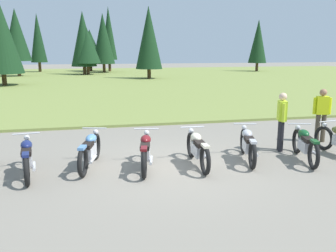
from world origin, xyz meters
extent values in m
plane|color=gray|center=(0.00, 0.00, 0.00)|extent=(140.00, 140.00, 0.00)
cube|color=olive|center=(0.00, 26.96, 0.05)|extent=(80.00, 44.00, 0.10)
cylinder|color=#47331E|center=(1.18, 40.74, 0.80)|extent=(0.36, 0.36, 1.61)
cone|color=#143319|center=(1.18, 40.74, 4.97)|extent=(2.05, 2.05, 6.73)
cylinder|color=#47331E|center=(-1.26, 41.69, 0.72)|extent=(0.36, 0.36, 1.43)
cone|color=#143319|center=(-1.26, 41.69, 3.47)|extent=(3.29, 3.29, 4.08)
cylinder|color=#47331E|center=(-7.68, 41.29, 0.66)|extent=(0.36, 0.36, 1.32)
cone|color=#143319|center=(-7.68, 41.29, 4.35)|extent=(2.04, 2.04, 6.06)
cylinder|color=#47331E|center=(-2.09, 34.79, 0.51)|extent=(0.36, 0.36, 1.03)
cone|color=#143319|center=(-2.09, 34.79, 4.08)|extent=(2.87, 2.87, 6.10)
cylinder|color=#47331E|center=(4.10, 27.14, 0.52)|extent=(0.36, 0.36, 1.04)
cone|color=#143319|center=(4.10, 27.14, 4.01)|extent=(2.59, 2.59, 5.94)
cylinder|color=#47331E|center=(-8.93, 33.42, 0.86)|extent=(0.36, 0.36, 1.71)
cone|color=#143319|center=(-8.93, 33.42, 4.42)|extent=(2.84, 2.84, 5.41)
cylinder|color=#47331E|center=(-8.30, 22.57, 0.52)|extent=(0.36, 0.36, 1.04)
cone|color=#143319|center=(-8.30, 22.57, 3.95)|extent=(3.20, 3.20, 5.82)
cylinder|color=#47331E|center=(20.23, 36.62, 0.59)|extent=(0.36, 0.36, 1.18)
cone|color=#143319|center=(20.23, 36.62, 3.97)|extent=(2.38, 2.38, 5.57)
cylinder|color=#47331E|center=(-1.69, 34.54, 0.69)|extent=(0.36, 0.36, 1.38)
cone|color=#143319|center=(-1.69, 34.54, 3.39)|extent=(2.99, 2.99, 4.03)
cylinder|color=#47331E|center=(0.31, 38.17, 0.59)|extent=(0.36, 0.36, 1.17)
cone|color=#143319|center=(0.31, 38.17, 4.22)|extent=(2.76, 2.76, 6.10)
torus|color=black|center=(-3.51, 0.76, 0.35)|extent=(0.18, 0.71, 0.70)
torus|color=black|center=(-3.34, -0.63, 0.35)|extent=(0.18, 0.71, 0.70)
cube|color=silver|center=(-3.43, 0.07, 0.40)|extent=(0.28, 0.66, 0.28)
ellipsoid|color=navy|center=(-3.45, 0.25, 0.68)|extent=(0.32, 0.51, 0.22)
cube|color=black|center=(-3.40, -0.15, 0.62)|extent=(0.28, 0.50, 0.10)
cube|color=navy|center=(-3.34, -0.63, 0.69)|extent=(0.18, 0.33, 0.06)
cylinder|color=silver|center=(-3.50, 0.66, 0.86)|extent=(0.62, 0.11, 0.03)
sphere|color=silver|center=(-3.51, 0.78, 0.73)|extent=(0.14, 0.14, 0.14)
cylinder|color=silver|center=(-3.25, -0.21, 0.30)|extent=(0.14, 0.55, 0.07)
torus|color=black|center=(-1.85, 1.04, 0.35)|extent=(0.27, 0.70, 0.70)
torus|color=black|center=(-2.19, -0.32, 0.35)|extent=(0.27, 0.70, 0.70)
cube|color=silver|center=(-2.02, 0.36, 0.40)|extent=(0.35, 0.67, 0.28)
ellipsoid|color=#598CC6|center=(-1.97, 0.54, 0.68)|extent=(0.37, 0.53, 0.22)
cube|color=black|center=(-2.07, 0.15, 0.62)|extent=(0.33, 0.52, 0.10)
cube|color=#598CC6|center=(-2.19, -0.32, 0.69)|extent=(0.21, 0.34, 0.06)
cylinder|color=silver|center=(-1.87, 0.95, 0.86)|extent=(0.61, 0.18, 0.03)
sphere|color=silver|center=(-1.84, 1.06, 0.73)|extent=(0.14, 0.14, 0.14)
cylinder|color=silver|center=(-1.95, 0.04, 0.30)|extent=(0.20, 0.55, 0.07)
torus|color=black|center=(-0.56, 0.66, 0.35)|extent=(0.24, 0.71, 0.70)
torus|color=black|center=(-0.84, -0.71, 0.35)|extent=(0.24, 0.71, 0.70)
cube|color=silver|center=(-0.70, -0.02, 0.40)|extent=(0.33, 0.67, 0.28)
ellipsoid|color=maroon|center=(-0.66, 0.16, 0.68)|extent=(0.35, 0.52, 0.22)
cube|color=black|center=(-0.75, -0.24, 0.62)|extent=(0.31, 0.52, 0.10)
cube|color=maroon|center=(-0.84, -0.71, 0.69)|extent=(0.20, 0.34, 0.06)
cylinder|color=silver|center=(-0.58, 0.57, 0.86)|extent=(0.61, 0.16, 0.03)
sphere|color=silver|center=(-0.55, 0.68, 0.73)|extent=(0.14, 0.14, 0.14)
cylinder|color=silver|center=(-0.62, -0.34, 0.30)|extent=(0.18, 0.55, 0.07)
torus|color=black|center=(0.64, 0.62, 0.35)|extent=(0.14, 0.70, 0.70)
torus|color=black|center=(0.57, -0.78, 0.35)|extent=(0.14, 0.70, 0.70)
cube|color=silver|center=(0.60, -0.08, 0.40)|extent=(0.23, 0.65, 0.28)
ellipsoid|color=beige|center=(0.61, 0.10, 0.68)|extent=(0.28, 0.49, 0.22)
cube|color=black|center=(0.59, -0.30, 0.62)|extent=(0.24, 0.49, 0.10)
cube|color=beige|center=(0.57, -0.78, 0.69)|extent=(0.16, 0.33, 0.06)
cylinder|color=silver|center=(0.63, 0.52, 0.86)|extent=(0.62, 0.06, 0.03)
sphere|color=silver|center=(0.64, 0.64, 0.73)|extent=(0.14, 0.14, 0.14)
cylinder|color=silver|center=(0.73, -0.39, 0.30)|extent=(0.10, 0.55, 0.07)
torus|color=black|center=(2.19, 0.70, 0.35)|extent=(0.28, 0.70, 0.70)
torus|color=black|center=(1.81, -0.65, 0.35)|extent=(0.28, 0.70, 0.70)
cube|color=silver|center=(2.00, 0.03, 0.40)|extent=(0.36, 0.67, 0.28)
ellipsoid|color=#B7B7BC|center=(2.05, 0.20, 0.68)|extent=(0.38, 0.53, 0.22)
cube|color=black|center=(1.94, -0.18, 0.62)|extent=(0.34, 0.52, 0.10)
cube|color=#B7B7BC|center=(1.81, -0.65, 0.69)|extent=(0.22, 0.35, 0.06)
cylinder|color=silver|center=(2.16, 0.61, 0.86)|extent=(0.61, 0.20, 0.03)
sphere|color=silver|center=(2.19, 0.72, 0.73)|extent=(0.14, 0.14, 0.14)
cylinder|color=silver|center=(2.05, -0.30, 0.30)|extent=(0.22, 0.55, 0.07)
torus|color=black|center=(3.64, 0.37, 0.35)|extent=(0.29, 0.70, 0.70)
torus|color=black|center=(3.25, -0.97, 0.35)|extent=(0.29, 0.70, 0.70)
cube|color=silver|center=(3.45, -0.30, 0.40)|extent=(0.37, 0.67, 0.28)
ellipsoid|color=#144C23|center=(3.50, -0.13, 0.68)|extent=(0.38, 0.53, 0.22)
cube|color=black|center=(3.39, -0.51, 0.62)|extent=(0.35, 0.52, 0.10)
cube|color=#144C23|center=(3.25, -0.97, 0.69)|extent=(0.22, 0.35, 0.06)
cylinder|color=silver|center=(3.61, 0.28, 0.86)|extent=(0.60, 0.20, 0.03)
sphere|color=silver|center=(3.65, 0.39, 0.73)|extent=(0.14, 0.14, 0.14)
cylinder|color=silver|center=(3.50, -0.63, 0.30)|extent=(0.22, 0.55, 0.07)
torus|color=black|center=(4.60, 0.52, 0.35)|extent=(0.22, 0.71, 0.70)
cylinder|color=silver|center=(4.61, 0.42, 0.86)|extent=(0.62, 0.14, 0.03)
sphere|color=silver|center=(4.59, 0.54, 0.73)|extent=(0.14, 0.14, 0.14)
cylinder|color=#4C4233|center=(5.17, 1.37, 0.44)|extent=(0.14, 0.14, 0.88)
cylinder|color=#4C4233|center=(5.00, 1.42, 0.44)|extent=(0.14, 0.14, 0.88)
cube|color=#D8EA19|center=(5.09, 1.39, 1.16)|extent=(0.41, 0.33, 0.56)
sphere|color=#9E7051|center=(5.09, 1.39, 1.56)|extent=(0.22, 0.22, 0.22)
cylinder|color=#D8EA19|center=(5.30, 1.32, 1.14)|extent=(0.09, 0.09, 0.52)
cylinder|color=#D8EA19|center=(4.87, 1.47, 1.14)|extent=(0.09, 0.09, 0.52)
cylinder|color=black|center=(3.30, 0.64, 0.44)|extent=(0.14, 0.14, 0.88)
cylinder|color=black|center=(3.36, 0.81, 0.44)|extent=(0.14, 0.14, 0.88)
cube|color=#C6E52D|center=(3.33, 0.73, 1.16)|extent=(0.33, 0.41, 0.56)
sphere|color=beige|center=(3.33, 0.73, 1.56)|extent=(0.22, 0.22, 0.22)
cylinder|color=#C6E52D|center=(3.25, 0.51, 1.14)|extent=(0.09, 0.09, 0.52)
cylinder|color=#C6E52D|center=(3.41, 0.95, 1.14)|extent=(0.09, 0.09, 0.52)
camera|label=1|loc=(-2.04, -8.44, 2.83)|focal=38.94mm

